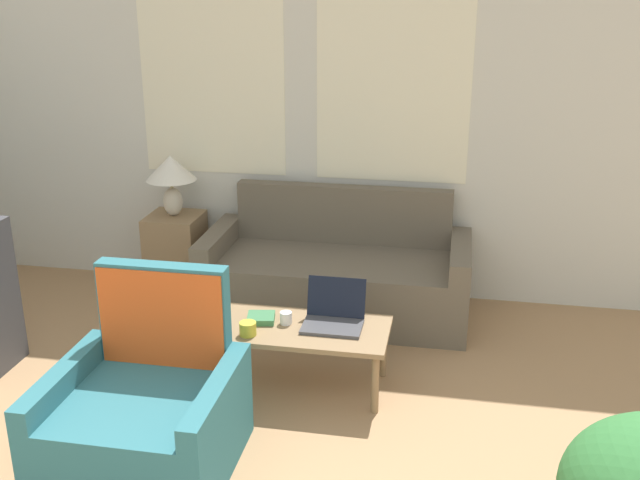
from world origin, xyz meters
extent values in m
cube|color=silver|center=(0.00, 3.92, 1.30)|extent=(6.37, 0.05, 2.60)
cube|color=white|center=(-0.75, 3.89, 1.55)|extent=(1.10, 0.01, 1.30)
cube|color=white|center=(0.59, 3.89, 1.55)|extent=(1.10, 0.01, 1.30)
cube|color=#665B4C|center=(0.26, 3.42, 0.22)|extent=(1.60, 0.83, 0.44)
cube|color=#665B4C|center=(0.26, 3.77, 0.44)|extent=(1.60, 0.12, 0.87)
cube|color=#665B4C|center=(-0.61, 3.42, 0.29)|extent=(0.14, 0.83, 0.59)
cube|color=#665B4C|center=(1.14, 3.42, 0.29)|extent=(0.14, 0.83, 0.59)
cube|color=#2D6B75|center=(-0.37, 1.47, 0.20)|extent=(0.69, 0.83, 0.40)
cube|color=#2D6B75|center=(-0.37, 1.84, 0.47)|extent=(0.69, 0.10, 0.95)
cube|color=#2D6B75|center=(-0.76, 1.47, 0.26)|extent=(0.10, 0.83, 0.52)
cube|color=#2D6B75|center=(0.02, 1.47, 0.26)|extent=(0.10, 0.83, 0.52)
cube|color=#D1511E|center=(-0.37, 1.78, 0.59)|extent=(0.67, 0.01, 0.68)
cube|color=#937551|center=(-1.01, 3.61, 0.31)|extent=(0.40, 0.40, 0.62)
ellipsoid|color=beige|center=(-1.01, 3.61, 0.73)|extent=(0.15, 0.15, 0.22)
cylinder|color=tan|center=(-1.01, 3.61, 0.87)|extent=(0.02, 0.02, 0.06)
cone|color=white|center=(-1.01, 3.61, 0.99)|extent=(0.37, 0.37, 0.18)
cube|color=#8E704C|center=(0.23, 2.39, 0.37)|extent=(1.03, 0.52, 0.03)
cylinder|color=#8E704C|center=(-0.23, 2.18, 0.18)|extent=(0.04, 0.04, 0.36)
cylinder|color=#8E704C|center=(0.70, 2.18, 0.18)|extent=(0.04, 0.04, 0.36)
cylinder|color=#8E704C|center=(-0.23, 2.60, 0.18)|extent=(0.04, 0.04, 0.36)
cylinder|color=#8E704C|center=(0.70, 2.60, 0.18)|extent=(0.04, 0.04, 0.36)
cube|color=#47474C|center=(0.41, 2.40, 0.40)|extent=(0.35, 0.24, 0.02)
cube|color=black|center=(0.41, 2.55, 0.52)|extent=(0.35, 0.07, 0.23)
cylinder|color=white|center=(0.14, 2.41, 0.42)|extent=(0.07, 0.07, 0.07)
cylinder|color=gold|center=(-0.04, 2.23, 0.43)|extent=(0.10, 0.10, 0.08)
cube|color=#3D7A4C|center=(-0.02, 2.42, 0.41)|extent=(0.19, 0.18, 0.04)
camera|label=1|loc=(1.07, -1.48, 2.32)|focal=42.00mm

